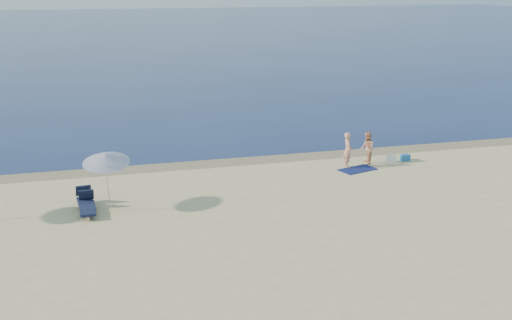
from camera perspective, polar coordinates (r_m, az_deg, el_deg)
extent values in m
cube|color=#0C1A48|center=(110.65, -11.02, 11.17)|extent=(240.00, 160.00, 0.01)
cube|color=#847254|center=(31.78, 0.77, 0.08)|extent=(240.00, 1.60, 0.00)
imported|color=tan|center=(30.52, 8.15, 0.89)|extent=(0.48, 0.67, 1.70)
imported|color=tan|center=(31.28, 9.86, 1.05)|extent=(0.75, 0.87, 1.56)
cube|color=#0E1647|center=(30.42, 9.01, -0.84)|extent=(1.94, 1.44, 0.03)
cube|color=white|center=(31.91, 11.93, 0.10)|extent=(0.41, 0.36, 0.34)
cube|color=#2064AF|center=(32.38, 13.12, 0.23)|extent=(0.47, 0.37, 0.31)
cylinder|color=silver|center=(25.04, -13.01, -2.36)|extent=(0.14, 0.45, 2.08)
cone|color=silver|center=(25.15, -13.19, 0.12)|extent=(2.18, 2.20, 0.68)
sphere|color=silver|center=(25.10, -13.22, 0.52)|extent=(0.06, 0.06, 0.06)
cube|color=#141D39|center=(25.76, -14.87, -3.79)|extent=(0.73, 1.64, 0.11)
cube|color=#141D39|center=(26.42, -15.10, -2.63)|extent=(0.62, 0.44, 0.52)
cylinder|color=#A5A5AD|center=(25.82, -14.33, -3.98)|extent=(0.03, 0.03, 0.23)
cube|color=#131A34|center=(25.25, -14.75, -4.20)|extent=(0.60, 1.58, 0.10)
cube|color=#131A34|center=(25.89, -14.86, -3.00)|extent=(0.58, 0.39, 0.51)
cylinder|color=#A5A5AD|center=(25.29, -14.21, -4.40)|extent=(0.03, 0.03, 0.23)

